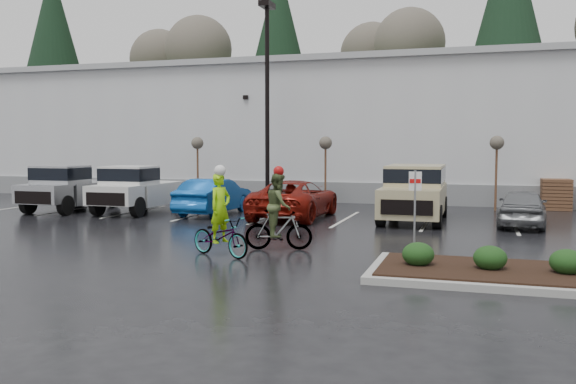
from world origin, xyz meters
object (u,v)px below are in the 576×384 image
(car_grey, at_px, (522,207))
(cyclist_hivis, at_px, (220,228))
(sapling_mid, at_px, (326,147))
(pickup_white, at_px, (141,188))
(car_red, at_px, (295,199))
(pallet_stack_a, at_px, (556,194))
(fire_lane_sign, at_px, (415,204))
(cyclist_olive, at_px, (279,219))
(car_blue, at_px, (214,196))
(lamppost, at_px, (267,81))
(sapling_west, at_px, (197,147))
(suv_tan, at_px, (414,193))
(pickup_silver, at_px, (74,187))
(sapling_east, at_px, (497,147))

(car_grey, relative_size, cyclist_hivis, 1.68)
(sapling_mid, height_order, pickup_white, sapling_mid)
(car_red, distance_m, car_grey, 8.20)
(pallet_stack_a, relative_size, cyclist_hivis, 0.59)
(pallet_stack_a, xyz_separation_m, cyclist_hivis, (-9.45, -14.43, 0.04))
(car_grey, bearing_deg, fire_lane_sign, 74.30)
(car_red, height_order, cyclist_olive, cyclist_olive)
(car_blue, bearing_deg, sapling_mid, -123.57)
(lamppost, bearing_deg, car_blue, -104.15)
(sapling_west, xyz_separation_m, pickup_white, (-0.27, -4.90, -1.75))
(sapling_mid, height_order, fire_lane_sign, sapling_mid)
(car_blue, relative_size, suv_tan, 0.86)
(pallet_stack_a, height_order, pickup_white, pickup_white)
(suv_tan, height_order, cyclist_hivis, cyclist_hivis)
(car_blue, distance_m, car_grey, 11.71)
(sapling_west, distance_m, car_grey, 15.73)
(car_red, xyz_separation_m, cyclist_olive, (1.62, -6.96, 0.09))
(cyclist_hivis, bearing_deg, suv_tan, -2.13)
(car_blue, relative_size, cyclist_olive, 1.95)
(pickup_silver, bearing_deg, fire_lane_sign, -26.65)
(car_blue, xyz_separation_m, cyclist_olive, (5.13, -7.26, 0.10))
(sapling_east, height_order, pickup_silver, sapling_east)
(sapling_east, relative_size, car_blue, 0.73)
(pallet_stack_a, height_order, car_grey, pallet_stack_a)
(fire_lane_sign, distance_m, car_grey, 8.29)
(lamppost, height_order, pallet_stack_a, lamppost)
(fire_lane_sign, relative_size, suv_tan, 0.43)
(sapling_west, height_order, car_red, sapling_west)
(pickup_silver, xyz_separation_m, suv_tan, (14.36, 0.45, 0.05))
(lamppost, height_order, fire_lane_sign, lamppost)
(sapling_west, relative_size, fire_lane_sign, 1.45)
(pallet_stack_a, bearing_deg, cyclist_hivis, -123.22)
(pickup_white, relative_size, cyclist_olive, 2.31)
(pickup_silver, xyz_separation_m, car_red, (9.88, 0.06, -0.25))
(suv_tan, bearing_deg, car_blue, -179.40)
(sapling_east, bearing_deg, sapling_mid, 180.00)
(sapling_mid, height_order, suv_tan, sapling_mid)
(lamppost, bearing_deg, pallet_stack_a, 9.09)
(sapling_west, distance_m, sapling_east, 14.00)
(pickup_white, distance_m, cyclist_hivis, 11.25)
(lamppost, relative_size, pickup_white, 1.77)
(sapling_east, xyz_separation_m, cyclist_hivis, (-6.95, -13.43, -2.01))
(car_grey, distance_m, cyclist_hivis, 11.34)
(pickup_silver, height_order, car_grey, pickup_silver)
(lamppost, xyz_separation_m, sapling_east, (10.00, 1.00, -2.96))
(suv_tan, xyz_separation_m, cyclist_hivis, (-3.96, -8.68, -0.32))
(fire_lane_sign, bearing_deg, pickup_silver, 153.35)
(fire_lane_sign, distance_m, car_blue, 11.87)
(car_blue, bearing_deg, suv_tan, -177.32)
(sapling_east, height_order, car_red, sapling_east)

